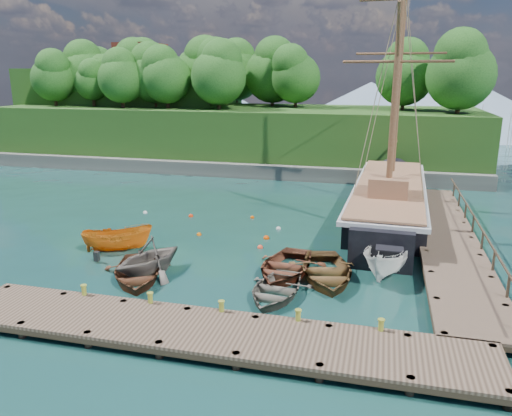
% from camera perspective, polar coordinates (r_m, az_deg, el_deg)
% --- Properties ---
extents(ground, '(160.00, 160.00, 0.00)m').
position_cam_1_polar(ground, '(25.00, -4.65, -7.27)').
color(ground, '#183A31').
rests_on(ground, ground).
extents(dock_near, '(20.00, 3.20, 1.10)m').
position_cam_1_polar(dock_near, '(18.68, -5.33, -14.01)').
color(dock_near, '#443427').
rests_on(dock_near, ground).
extents(dock_east, '(3.20, 24.00, 1.10)m').
position_cam_1_polar(dock_east, '(30.46, 20.93, -3.22)').
color(dock_east, '#443427').
rests_on(dock_east, ground).
extents(bollard_0, '(0.26, 0.26, 0.45)m').
position_cam_1_polar(bollard_0, '(22.49, -18.88, -10.76)').
color(bollard_0, olive).
rests_on(bollard_0, ground).
extents(bollard_1, '(0.26, 0.26, 0.45)m').
position_cam_1_polar(bollard_1, '(21.09, -11.87, -12.02)').
color(bollard_1, olive).
rests_on(bollard_1, ground).
extents(bollard_2, '(0.26, 0.26, 0.45)m').
position_cam_1_polar(bollard_2, '(20.05, -3.93, -13.22)').
color(bollard_2, olive).
rests_on(bollard_2, ground).
extents(bollard_3, '(0.26, 0.26, 0.45)m').
position_cam_1_polar(bollard_3, '(19.42, 4.79, -14.25)').
color(bollard_3, olive).
rests_on(bollard_3, ground).
extents(bollard_4, '(0.26, 0.26, 0.45)m').
position_cam_1_polar(bollard_4, '(19.24, 13.94, -14.99)').
color(bollard_4, olive).
rests_on(bollard_4, ground).
extents(rowboat_0, '(4.97, 5.60, 0.96)m').
position_cam_1_polar(rowboat_0, '(24.70, -13.44, -7.94)').
color(rowboat_0, '#4F2B1A').
rests_on(rowboat_0, ground).
extents(rowboat_1, '(4.54, 4.80, 2.00)m').
position_cam_1_polar(rowboat_1, '(25.22, -12.06, -7.37)').
color(rowboat_1, '#685F57').
rests_on(rowboat_1, ground).
extents(rowboat_2, '(3.99, 5.23, 1.01)m').
position_cam_1_polar(rowboat_2, '(24.66, 3.27, -7.57)').
color(rowboat_2, brown).
rests_on(rowboat_2, ground).
extents(rowboat_3, '(3.42, 4.50, 0.87)m').
position_cam_1_polar(rowboat_3, '(22.33, 2.19, -10.08)').
color(rowboat_3, '#5D574D').
rests_on(rowboat_3, ground).
extents(rowboat_4, '(4.65, 5.72, 1.04)m').
position_cam_1_polar(rowboat_4, '(24.30, 7.99, -8.06)').
color(rowboat_4, brown).
rests_on(rowboat_4, ground).
extents(motorboat_orange, '(4.09, 2.94, 1.48)m').
position_cam_1_polar(motorboat_orange, '(28.88, -15.45, -4.65)').
color(motorboat_orange, orange).
rests_on(motorboat_orange, ground).
extents(cabin_boat_white, '(3.03, 5.17, 1.88)m').
position_cam_1_polar(cabin_boat_white, '(25.54, 14.81, -7.25)').
color(cabin_boat_white, silver).
rests_on(cabin_boat_white, ground).
extents(schooner, '(5.32, 25.71, 18.51)m').
position_cam_1_polar(schooner, '(34.54, 14.91, 0.42)').
color(schooner, black).
rests_on(schooner, ground).
extents(mooring_buoy_0, '(0.30, 0.30, 0.30)m').
position_cam_1_polar(mooring_buoy_0, '(29.86, -12.94, -3.82)').
color(mooring_buoy_0, white).
rests_on(mooring_buoy_0, ground).
extents(mooring_buoy_1, '(0.29, 0.29, 0.29)m').
position_cam_1_polar(mooring_buoy_1, '(30.54, -6.52, -3.09)').
color(mooring_buoy_1, '#E86002').
rests_on(mooring_buoy_1, ground).
extents(mooring_buoy_2, '(0.37, 0.37, 0.37)m').
position_cam_1_polar(mooring_buoy_2, '(29.71, 1.20, -3.52)').
color(mooring_buoy_2, '#DA4000').
rests_on(mooring_buoy_2, ground).
extents(mooring_buoy_3, '(0.31, 0.31, 0.31)m').
position_cam_1_polar(mooring_buoy_3, '(31.50, 2.57, -2.43)').
color(mooring_buoy_3, silver).
rests_on(mooring_buoy_3, ground).
extents(mooring_buoy_4, '(0.33, 0.33, 0.33)m').
position_cam_1_polar(mooring_buoy_4, '(34.49, -7.45, -0.98)').
color(mooring_buoy_4, red).
rests_on(mooring_buoy_4, ground).
extents(mooring_buoy_5, '(0.27, 0.27, 0.27)m').
position_cam_1_polar(mooring_buoy_5, '(33.88, -0.44, -1.15)').
color(mooring_buoy_5, '#DB4D02').
rests_on(mooring_buoy_5, ground).
extents(mooring_buoy_6, '(0.30, 0.30, 0.30)m').
position_cam_1_polar(mooring_buoy_6, '(35.92, -12.55, -0.57)').
color(mooring_buoy_6, silver).
rests_on(mooring_buoy_6, ground).
extents(mooring_buoy_7, '(0.32, 0.32, 0.32)m').
position_cam_1_polar(mooring_buoy_7, '(28.16, 0.48, -4.59)').
color(mooring_buoy_7, '#F14323').
rests_on(mooring_buoy_7, ground).
extents(headland, '(51.00, 19.31, 12.90)m').
position_cam_1_polar(headland, '(57.14, -6.89, 11.08)').
color(headland, '#474744').
rests_on(headland, ground).
extents(distant_ridge, '(117.00, 40.00, 10.00)m').
position_cam_1_polar(distant_ridge, '(92.02, 12.48, 11.61)').
color(distant_ridge, '#728CA5').
rests_on(distant_ridge, ground).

